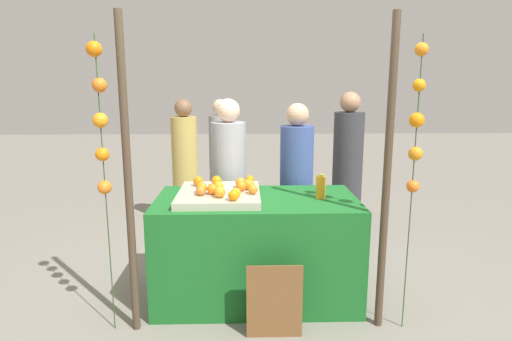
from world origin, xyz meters
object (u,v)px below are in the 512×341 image
(orange_1, at_px, (201,191))
(vendor_right, at_px, (296,191))
(orange_0, at_px, (220,192))
(juice_bottle, at_px, (321,187))
(stall_counter, at_px, (256,248))
(chalkboard_sign, at_px, (274,302))
(vendor_left, at_px, (229,190))

(orange_1, distance_m, vendor_right, 1.19)
(orange_0, distance_m, juice_bottle, 0.83)
(stall_counter, xyz_separation_m, vendor_right, (0.41, 0.67, 0.31))
(stall_counter, relative_size, juice_bottle, 8.26)
(stall_counter, xyz_separation_m, chalkboard_sign, (0.11, -0.61, -0.16))
(juice_bottle, xyz_separation_m, vendor_right, (-0.12, 0.69, -0.21))
(stall_counter, height_order, orange_0, orange_0)
(stall_counter, relative_size, vendor_right, 1.03)
(vendor_right, bearing_deg, chalkboard_sign, -102.98)
(stall_counter, height_order, chalkboard_sign, stall_counter)
(chalkboard_sign, height_order, vendor_right, vendor_right)
(orange_0, distance_m, chalkboard_sign, 0.90)
(vendor_right, bearing_deg, orange_1, -136.34)
(stall_counter, relative_size, orange_0, 19.16)
(chalkboard_sign, xyz_separation_m, vendor_left, (-0.36, 1.29, 0.50))
(orange_1, bearing_deg, stall_counter, 16.99)
(juice_bottle, height_order, chalkboard_sign, juice_bottle)
(orange_0, height_order, orange_1, orange_0)
(chalkboard_sign, relative_size, vendor_left, 0.34)
(orange_0, height_order, chalkboard_sign, orange_0)
(stall_counter, distance_m, orange_0, 0.64)
(vendor_left, bearing_deg, chalkboard_sign, -74.45)
(vendor_left, height_order, vendor_right, vendor_left)
(orange_0, relative_size, vendor_left, 0.05)
(juice_bottle, height_order, vendor_right, vendor_right)
(stall_counter, relative_size, vendor_left, 1.00)
(vendor_right, bearing_deg, stall_counter, -121.17)
(stall_counter, height_order, vendor_left, vendor_left)
(chalkboard_sign, height_order, vendor_left, vendor_left)
(juice_bottle, height_order, vendor_left, vendor_left)
(orange_1, height_order, vendor_right, vendor_right)
(vendor_right, bearing_deg, juice_bottle, -80.48)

